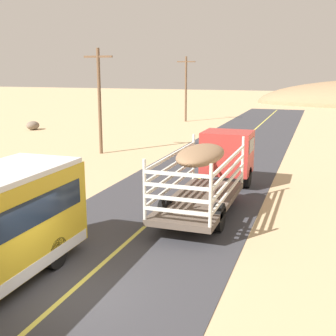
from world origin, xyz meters
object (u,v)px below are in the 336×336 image
object	(u,v)px
power_pole_far	(186,87)
boulder_near_shoulder	(33,125)
livestock_truck	(218,161)
power_pole_mid	(99,98)

from	to	relation	value
power_pole_far	boulder_near_shoulder	distance (m)	17.95
livestock_truck	power_pole_far	bearing A→B (deg)	109.72
livestock_truck	boulder_near_shoulder	distance (m)	29.06
power_pole_mid	power_pole_far	bearing A→B (deg)	90.00
power_pole_mid	power_pole_far	size ratio (longest dim) A/B	1.00
livestock_truck	boulder_near_shoulder	xyz separation A→B (m)	(-23.24, 17.38, -1.35)
power_pole_far	power_pole_mid	bearing A→B (deg)	-90.00
livestock_truck	power_pole_mid	world-z (taller)	power_pole_mid
livestock_truck	power_pole_mid	xyz separation A→B (m)	(-10.62, 8.22, 2.26)
power_pole_mid	livestock_truck	bearing A→B (deg)	-37.75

